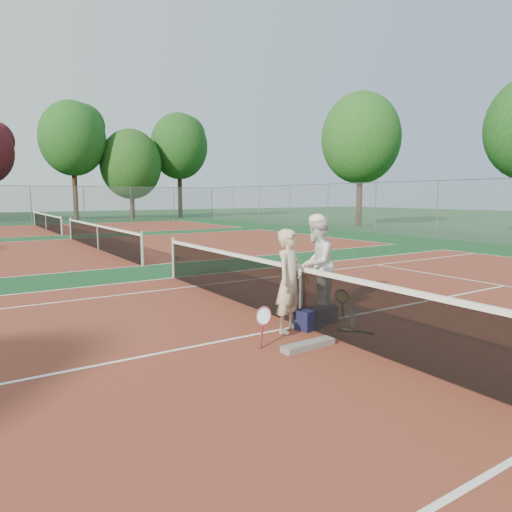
{
  "coord_description": "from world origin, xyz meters",
  "views": [
    {
      "loc": [
        -4.75,
        -5.93,
        2.2
      ],
      "look_at": [
        0.0,
        1.4,
        1.05
      ],
      "focal_mm": 32.0,
      "sensor_mm": 36.0,
      "label": 1
    }
  ],
  "objects_px": {
    "net_main": "(301,297)",
    "racket_red": "(264,326)",
    "racket_black_held": "(342,305)",
    "player_a": "(289,281)",
    "racket_spare": "(347,329)",
    "water_bottle": "(352,319)",
    "sports_bag_navy": "(309,319)",
    "sports_bag_purple": "(326,314)",
    "player_b": "(316,264)"
  },
  "relations": [
    {
      "from": "net_main",
      "to": "sports_bag_purple",
      "type": "height_order",
      "value": "net_main"
    },
    {
      "from": "racket_spare",
      "to": "player_a",
      "type": "bearing_deg",
      "value": 35.16
    },
    {
      "from": "racket_red",
      "to": "racket_black_held",
      "type": "distance_m",
      "value": 1.96
    },
    {
      "from": "water_bottle",
      "to": "sports_bag_navy",
      "type": "bearing_deg",
      "value": 154.11
    },
    {
      "from": "player_a",
      "to": "player_b",
      "type": "distance_m",
      "value": 1.62
    },
    {
      "from": "player_a",
      "to": "racket_black_held",
      "type": "bearing_deg",
      "value": -24.66
    },
    {
      "from": "player_b",
      "to": "water_bottle",
      "type": "relative_size",
      "value": 6.0
    },
    {
      "from": "racket_black_held",
      "to": "player_a",
      "type": "bearing_deg",
      "value": -34.04
    },
    {
      "from": "racket_spare",
      "to": "sports_bag_purple",
      "type": "bearing_deg",
      "value": -28.57
    },
    {
      "from": "racket_spare",
      "to": "racket_black_held",
      "type": "bearing_deg",
      "value": -59.74
    },
    {
      "from": "player_b",
      "to": "racket_black_held",
      "type": "height_order",
      "value": "player_b"
    },
    {
      "from": "sports_bag_navy",
      "to": "racket_spare",
      "type": "bearing_deg",
      "value": -39.86
    },
    {
      "from": "net_main",
      "to": "racket_red",
      "type": "height_order",
      "value": "net_main"
    },
    {
      "from": "net_main",
      "to": "racket_red",
      "type": "xyz_separation_m",
      "value": [
        -1.09,
        -0.48,
        -0.23
      ]
    },
    {
      "from": "racket_black_held",
      "to": "racket_spare",
      "type": "xyz_separation_m",
      "value": [
        -0.37,
        -0.51,
        -0.26
      ]
    },
    {
      "from": "player_a",
      "to": "racket_black_held",
      "type": "relative_size",
      "value": 2.99
    },
    {
      "from": "racket_red",
      "to": "sports_bag_purple",
      "type": "distance_m",
      "value": 1.66
    },
    {
      "from": "racket_spare",
      "to": "sports_bag_navy",
      "type": "xyz_separation_m",
      "value": [
        -0.48,
        0.4,
        0.15
      ]
    },
    {
      "from": "racket_spare",
      "to": "racket_red",
      "type": "bearing_deg",
      "value": 60.85
    },
    {
      "from": "sports_bag_purple",
      "to": "water_bottle",
      "type": "height_order",
      "value": "water_bottle"
    },
    {
      "from": "racket_spare",
      "to": "water_bottle",
      "type": "relative_size",
      "value": 2.0
    },
    {
      "from": "racket_red",
      "to": "racket_black_held",
      "type": "xyz_separation_m",
      "value": [
        1.93,
        0.38,
        -0.0
      ]
    },
    {
      "from": "player_b",
      "to": "water_bottle",
      "type": "height_order",
      "value": "player_b"
    },
    {
      "from": "net_main",
      "to": "racket_spare",
      "type": "height_order",
      "value": "net_main"
    },
    {
      "from": "net_main",
      "to": "player_b",
      "type": "bearing_deg",
      "value": 38.03
    },
    {
      "from": "player_a",
      "to": "racket_red",
      "type": "bearing_deg",
      "value": 179.6
    },
    {
      "from": "racket_red",
      "to": "racket_black_held",
      "type": "relative_size",
      "value": 1.01
    },
    {
      "from": "racket_red",
      "to": "racket_black_held",
      "type": "bearing_deg",
      "value": -29.94
    },
    {
      "from": "player_a",
      "to": "racket_spare",
      "type": "bearing_deg",
      "value": -56.61
    },
    {
      "from": "player_a",
      "to": "racket_spare",
      "type": "height_order",
      "value": "player_a"
    },
    {
      "from": "net_main",
      "to": "player_b",
      "type": "relative_size",
      "value": 6.1
    },
    {
      "from": "player_a",
      "to": "sports_bag_navy",
      "type": "height_order",
      "value": "player_a"
    },
    {
      "from": "sports_bag_navy",
      "to": "player_b",
      "type": "bearing_deg",
      "value": 45.02
    },
    {
      "from": "racket_red",
      "to": "sports_bag_purple",
      "type": "relative_size",
      "value": 1.61
    },
    {
      "from": "net_main",
      "to": "sports_bag_purple",
      "type": "xyz_separation_m",
      "value": [
        0.52,
        -0.06,
        -0.37
      ]
    },
    {
      "from": "sports_bag_navy",
      "to": "sports_bag_purple",
      "type": "height_order",
      "value": "sports_bag_navy"
    },
    {
      "from": "sports_bag_navy",
      "to": "sports_bag_purple",
      "type": "xyz_separation_m",
      "value": [
        0.52,
        0.16,
        -0.03
      ]
    },
    {
      "from": "racket_black_held",
      "to": "player_b",
      "type": "bearing_deg",
      "value": -135.04
    },
    {
      "from": "racket_red",
      "to": "sports_bag_purple",
      "type": "bearing_deg",
      "value": -26.38
    },
    {
      "from": "net_main",
      "to": "racket_spare",
      "type": "relative_size",
      "value": 18.29
    },
    {
      "from": "player_b",
      "to": "sports_bag_purple",
      "type": "relative_size",
      "value": 5.12
    },
    {
      "from": "net_main",
      "to": "racket_black_held",
      "type": "relative_size",
      "value": 19.56
    },
    {
      "from": "racket_black_held",
      "to": "sports_bag_purple",
      "type": "distance_m",
      "value": 0.36
    },
    {
      "from": "player_a",
      "to": "water_bottle",
      "type": "relative_size",
      "value": 5.6
    },
    {
      "from": "player_a",
      "to": "sports_bag_navy",
      "type": "distance_m",
      "value": 0.76
    },
    {
      "from": "net_main",
      "to": "player_b",
      "type": "xyz_separation_m",
      "value": [
        0.99,
        0.78,
        0.39
      ]
    },
    {
      "from": "racket_red",
      "to": "water_bottle",
      "type": "xyz_separation_m",
      "value": [
        1.76,
        -0.07,
        -0.13
      ]
    },
    {
      "from": "racket_red",
      "to": "sports_bag_navy",
      "type": "height_order",
      "value": "racket_red"
    },
    {
      "from": "sports_bag_purple",
      "to": "water_bottle",
      "type": "bearing_deg",
      "value": -72.51
    },
    {
      "from": "racket_black_held",
      "to": "racket_spare",
      "type": "height_order",
      "value": "racket_black_held"
    }
  ]
}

